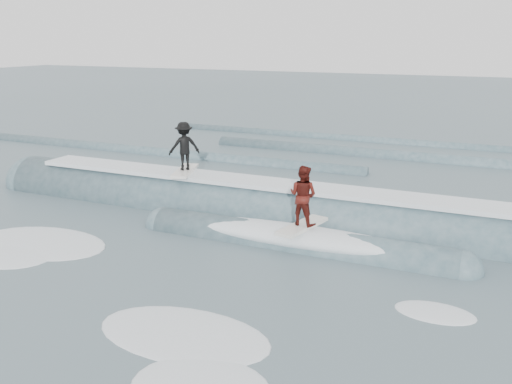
% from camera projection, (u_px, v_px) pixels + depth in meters
% --- Properties ---
extents(ground, '(160.00, 160.00, 0.00)m').
position_uv_depth(ground, '(151.00, 301.00, 13.01)').
color(ground, '#40595D').
rests_on(ground, ground).
extents(breaking_wave, '(22.79, 3.92, 2.27)m').
position_uv_depth(breaking_wave, '(272.00, 219.00, 18.61)').
color(breaking_wave, '#38535E').
rests_on(breaking_wave, ground).
extents(surfer_black, '(1.21, 2.07, 1.77)m').
position_uv_depth(surfer_black, '(184.00, 148.00, 19.74)').
color(surfer_black, white).
rests_on(surfer_black, ground).
extents(surfer_red, '(0.95, 2.07, 1.81)m').
position_uv_depth(surfer_red, '(303.00, 199.00, 15.93)').
color(surfer_red, silver).
rests_on(surfer_red, ground).
extents(whitewater, '(13.85, 8.32, 0.10)m').
position_uv_depth(whitewater, '(114.00, 302.00, 12.96)').
color(whitewater, white).
rests_on(whitewater, ground).
extents(far_swells, '(34.84, 8.65, 0.80)m').
position_uv_depth(far_swells, '(317.00, 153.00, 29.27)').
color(far_swells, '#38535E').
rests_on(far_swells, ground).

